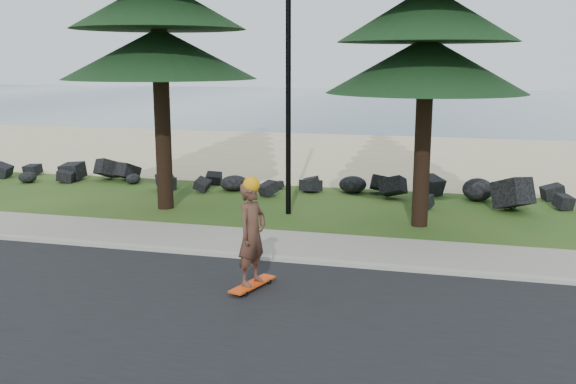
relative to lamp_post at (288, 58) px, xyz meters
name	(u,v)px	position (x,y,z in m)	size (l,w,h in m)	color
ground	(253,246)	(0.00, -3.20, -4.13)	(160.00, 160.00, 0.00)	#254917
road	(166,325)	(0.00, -7.70, -4.12)	(160.00, 7.00, 0.02)	black
kerb	(240,256)	(0.00, -4.10, -4.08)	(160.00, 0.20, 0.10)	#ABA89A
sidewalk	(255,242)	(0.00, -3.00, -4.09)	(160.00, 2.00, 0.08)	#9E9284
beach_sand	(352,155)	(0.00, 11.30, -4.13)	(160.00, 15.00, 0.01)	tan
ocean	(410,102)	(0.00, 47.80, -4.13)	(160.00, 58.00, 0.01)	#38516B
seawall_boulders	(308,196)	(0.00, 2.40, -4.13)	(60.00, 2.40, 1.10)	black
lamp_post	(288,58)	(0.00, 0.00, 0.00)	(0.25, 0.14, 8.14)	black
skateboarder	(252,234)	(0.83, -5.83, -3.10)	(0.63, 1.14, 2.07)	#F3450E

